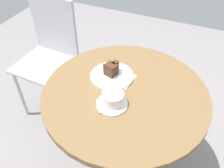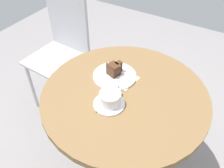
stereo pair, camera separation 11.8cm
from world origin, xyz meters
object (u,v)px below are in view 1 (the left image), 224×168
at_px(cake_slice, 111,69).
at_px(fork, 118,80).
at_px(teaspoon, 107,111).
at_px(napkin, 120,79).
at_px(cafe_chair, 50,50).
at_px(coffee_cup, 113,98).
at_px(cake_plate, 112,76).
at_px(saucer, 112,104).

relative_size(cake_slice, fork, 0.60).
bearing_deg(teaspoon, napkin, -106.35).
relative_size(napkin, cafe_chair, 0.17).
relative_size(coffee_cup, cafe_chair, 0.15).
relative_size(cake_plate, napkin, 1.51).
xyz_separation_m(cake_slice, fork, (-0.04, -0.05, -0.03)).
bearing_deg(saucer, fork, 12.59).
height_order(cake_slice, cafe_chair, cafe_chair).
distance_m(cake_slice, napkin, 0.07).
bearing_deg(coffee_cup, saucer, 158.23).
height_order(cake_slice, napkin, cake_slice).
height_order(fork, cafe_chair, cafe_chair).
bearing_deg(teaspoon, coffee_cup, -118.11).
relative_size(saucer, cafe_chair, 0.17).
height_order(cake_plate, cafe_chair, cafe_chair).
relative_size(saucer, cake_plate, 0.65).
height_order(saucer, coffee_cup, coffee_cup).
xyz_separation_m(coffee_cup, cake_slice, (0.19, 0.09, 0.00)).
xyz_separation_m(cake_plate, cake_slice, (0.01, 0.01, 0.04)).
relative_size(saucer, napkin, 0.97).
xyz_separation_m(saucer, coffee_cup, (0.01, -0.00, 0.04)).
xyz_separation_m(cake_plate, napkin, (-0.00, -0.05, -0.00)).
distance_m(saucer, cake_slice, 0.22).
relative_size(teaspoon, cake_plate, 0.41).
xyz_separation_m(cake_plate, cafe_chair, (0.25, 0.60, -0.15)).
height_order(saucer, cafe_chair, cafe_chair).
relative_size(saucer, teaspoon, 1.58).
bearing_deg(teaspoon, fork, -105.22).
distance_m(saucer, coffee_cup, 0.04).
distance_m(cake_slice, cafe_chair, 0.67).
bearing_deg(fork, teaspoon, 1.45).
relative_size(coffee_cup, teaspoon, 1.45).
bearing_deg(saucer, napkin, 10.71).
relative_size(teaspoon, cafe_chair, 0.10).
height_order(saucer, napkin, saucer).
height_order(teaspoon, napkin, teaspoon).
bearing_deg(teaspoon, saucer, -115.34).
bearing_deg(cake_plate, teaspoon, -161.45).
bearing_deg(cake_slice, teaspoon, -160.55).
bearing_deg(coffee_cup, fork, 14.29).
height_order(saucer, cake_slice, cake_slice).
height_order(coffee_cup, fork, coffee_cup).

